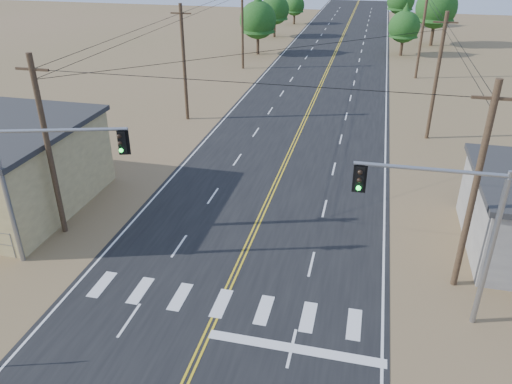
% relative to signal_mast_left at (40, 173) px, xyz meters
% --- Properties ---
extents(road, '(15.00, 200.00, 0.02)m').
position_rel_signal_mast_left_xyz_m(road, '(9.26, 20.56, -4.93)').
color(road, black).
rests_on(road, ground).
extents(utility_pole_left_near, '(1.80, 0.30, 10.00)m').
position_rel_signal_mast_left_xyz_m(utility_pole_left_near, '(-1.24, 2.56, 0.18)').
color(utility_pole_left_near, '#4C3826').
rests_on(utility_pole_left_near, ground).
extents(utility_pole_left_mid, '(1.80, 0.30, 10.00)m').
position_rel_signal_mast_left_xyz_m(utility_pole_left_mid, '(-1.24, 22.56, 0.18)').
color(utility_pole_left_mid, '#4C3826').
rests_on(utility_pole_left_mid, ground).
extents(utility_pole_left_far, '(1.80, 0.30, 10.00)m').
position_rel_signal_mast_left_xyz_m(utility_pole_left_far, '(-1.24, 42.56, 0.18)').
color(utility_pole_left_far, '#4C3826').
rests_on(utility_pole_left_far, ground).
extents(utility_pole_right_near, '(1.80, 0.30, 10.00)m').
position_rel_signal_mast_left_xyz_m(utility_pole_right_near, '(19.76, 2.56, 0.18)').
color(utility_pole_right_near, '#4C3826').
rests_on(utility_pole_right_near, ground).
extents(utility_pole_right_mid, '(1.80, 0.30, 10.00)m').
position_rel_signal_mast_left_xyz_m(utility_pole_right_mid, '(19.76, 22.56, 0.18)').
color(utility_pole_right_mid, '#4C3826').
rests_on(utility_pole_right_mid, ground).
extents(utility_pole_right_far, '(1.80, 0.30, 10.00)m').
position_rel_signal_mast_left_xyz_m(utility_pole_right_far, '(19.76, 42.56, 0.18)').
color(utility_pole_right_far, '#4C3826').
rests_on(utility_pole_right_far, ground).
extents(signal_mast_left, '(6.06, 2.00, 7.27)m').
position_rel_signal_mast_left_xyz_m(signal_mast_left, '(0.00, 0.00, 0.00)').
color(signal_mast_left, gray).
rests_on(signal_mast_left, ground).
extents(signal_mast_right, '(5.85, 0.51, 7.22)m').
position_rel_signal_mast_left_xyz_m(signal_mast_right, '(18.60, -0.08, -0.06)').
color(signal_mast_right, gray).
rests_on(signal_mast_right, ground).
extents(tree_left_near, '(5.03, 5.03, 8.39)m').
position_rel_signal_mast_left_xyz_m(tree_left_near, '(-1.32, 51.18, 0.20)').
color(tree_left_near, '#3F2D1E').
rests_on(tree_left_near, ground).
extents(tree_left_mid, '(4.66, 4.66, 7.76)m').
position_rel_signal_mast_left_xyz_m(tree_left_mid, '(-1.73, 64.88, -0.19)').
color(tree_left_mid, '#3F2D1E').
rests_on(tree_left_mid, ground).
extents(tree_left_far, '(3.64, 3.64, 6.07)m').
position_rel_signal_mast_left_xyz_m(tree_left_far, '(-0.74, 78.80, -1.22)').
color(tree_left_far, '#3F2D1E').
rests_on(tree_left_far, ground).
extents(tree_right_near, '(4.21, 4.21, 7.02)m').
position_rel_signal_mast_left_xyz_m(tree_right_near, '(18.30, 54.94, -0.64)').
color(tree_right_near, '#3F2D1E').
rests_on(tree_right_near, ground).
extents(tree_right_mid, '(6.01, 6.01, 10.01)m').
position_rel_signal_mast_left_xyz_m(tree_right_mid, '(22.90, 63.24, 1.19)').
color(tree_right_mid, '#3F2D1E').
rests_on(tree_right_mid, ground).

